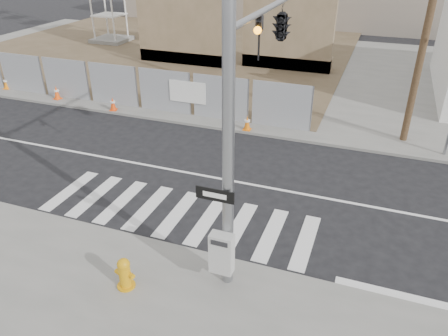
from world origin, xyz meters
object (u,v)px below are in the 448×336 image
(traffic_cone_c, at_px, (113,104))
(traffic_cone_d, at_px, (247,123))
(signal_pole, at_px, (266,65))
(traffic_cone_a, at_px, (6,83))
(fire_hydrant, at_px, (125,273))
(traffic_cone_b, at_px, (57,93))

(traffic_cone_c, distance_m, traffic_cone_d, 6.76)
(signal_pole, bearing_deg, traffic_cone_d, 110.72)
(signal_pole, height_order, traffic_cone_c, signal_pole)
(traffic_cone_a, height_order, traffic_cone_c, traffic_cone_a)
(traffic_cone_a, distance_m, traffic_cone_d, 14.05)
(fire_hydrant, bearing_deg, traffic_cone_a, 162.76)
(traffic_cone_a, xyz_separation_m, traffic_cone_c, (7.27, -0.78, -0.02))
(fire_hydrant, distance_m, traffic_cone_b, 14.84)
(signal_pole, bearing_deg, traffic_cone_c, 145.44)
(traffic_cone_a, bearing_deg, fire_hydrant, -37.54)
(signal_pole, relative_size, traffic_cone_d, 10.73)
(traffic_cone_b, xyz_separation_m, traffic_cone_d, (10.34, -0.40, -0.02))
(signal_pole, bearing_deg, traffic_cone_a, 156.68)
(traffic_cone_a, bearing_deg, traffic_cone_b, -6.27)
(signal_pole, bearing_deg, fire_hydrant, -120.08)
(fire_hydrant, bearing_deg, signal_pole, 80.22)
(signal_pole, height_order, traffic_cone_d, signal_pole)
(traffic_cone_c, height_order, traffic_cone_d, traffic_cone_d)
(fire_hydrant, bearing_deg, traffic_cone_d, 111.16)
(traffic_cone_d, bearing_deg, traffic_cone_c, 179.81)
(traffic_cone_a, distance_m, traffic_cone_b, 3.71)
(traffic_cone_c, bearing_deg, fire_hydrant, -55.67)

